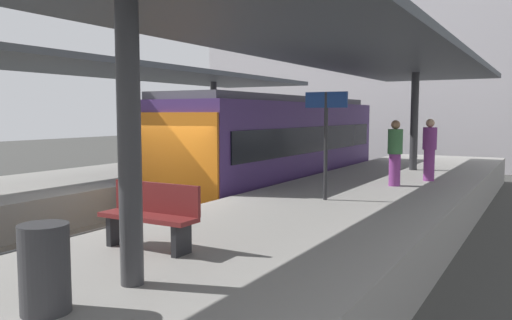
% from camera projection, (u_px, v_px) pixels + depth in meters
% --- Properties ---
extents(ground_plane, '(80.00, 80.00, 0.00)m').
position_uv_depth(ground_plane, '(160.00, 237.00, 11.56)').
color(ground_plane, '#383835').
extents(platform_left, '(4.40, 28.00, 1.00)m').
position_uv_depth(platform_left, '(47.00, 201.00, 13.39)').
color(platform_left, gray).
rests_on(platform_left, ground_plane).
extents(platform_right, '(4.40, 28.00, 1.00)m').
position_uv_depth(platform_right, '(317.00, 235.00, 9.64)').
color(platform_right, gray).
rests_on(platform_right, ground_plane).
extents(track_ballast, '(3.20, 28.00, 0.20)m').
position_uv_depth(track_ballast, '(160.00, 233.00, 11.55)').
color(track_ballast, '#59544C').
rests_on(track_ballast, ground_plane).
extents(rail_near_side, '(0.08, 28.00, 0.14)m').
position_uv_depth(rail_near_side, '(136.00, 222.00, 11.89)').
color(rail_near_side, slate).
rests_on(rail_near_side, track_ballast).
extents(rail_far_side, '(0.08, 28.00, 0.14)m').
position_uv_depth(rail_far_side, '(186.00, 229.00, 11.18)').
color(rail_far_side, slate).
rests_on(rail_far_side, track_ballast).
extents(commuter_train, '(2.78, 10.57, 3.10)m').
position_uv_depth(commuter_train, '(276.00, 147.00, 16.28)').
color(commuter_train, '#472D6B').
rests_on(commuter_train, track_ballast).
extents(canopy_left, '(4.18, 21.00, 3.15)m').
position_uv_depth(canopy_left, '(85.00, 68.00, 14.28)').
color(canopy_left, '#333335').
rests_on(canopy_left, platform_left).
extents(canopy_right, '(4.18, 21.00, 3.21)m').
position_uv_depth(canopy_right, '(346.00, 49.00, 10.52)').
color(canopy_right, '#333335').
rests_on(canopy_right, platform_right).
extents(platform_bench, '(1.40, 0.41, 0.86)m').
position_uv_depth(platform_bench, '(151.00, 214.00, 6.74)').
color(platform_bench, black).
rests_on(platform_bench, platform_right).
extents(platform_sign, '(0.90, 0.08, 2.21)m').
position_uv_depth(platform_sign, '(326.00, 121.00, 10.45)').
color(platform_sign, '#262628').
rests_on(platform_sign, platform_right).
extents(litter_bin, '(0.44, 0.44, 0.80)m').
position_uv_depth(litter_bin, '(45.00, 269.00, 4.56)').
color(litter_bin, '#2D2D30').
rests_on(litter_bin, platform_right).
extents(passenger_near_bench, '(0.36, 0.36, 1.61)m').
position_uv_depth(passenger_near_bench, '(395.00, 152.00, 12.57)').
color(passenger_near_bench, '#7A337A').
rests_on(passenger_near_bench, platform_right).
extents(passenger_mid_platform, '(0.36, 0.36, 1.63)m').
position_uv_depth(passenger_mid_platform, '(430.00, 149.00, 13.53)').
color(passenger_mid_platform, '#7A337A').
rests_on(passenger_mid_platform, platform_right).
extents(station_building_backdrop, '(18.00, 6.00, 11.00)m').
position_uv_depth(station_building_backdrop, '(371.00, 65.00, 29.08)').
color(station_building_backdrop, '#B7B2B7').
rests_on(station_building_backdrop, ground_plane).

